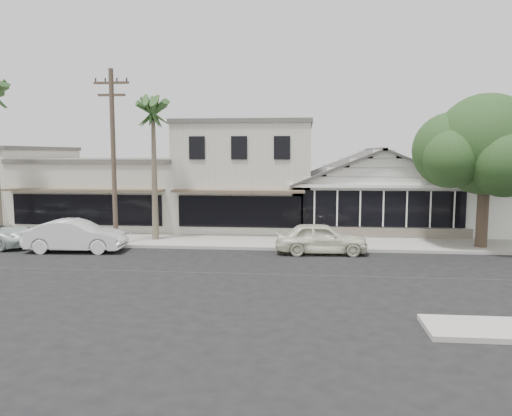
# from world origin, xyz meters

# --- Properties ---
(ground) EXTENTS (140.00, 140.00, 0.00)m
(ground) POSITION_xyz_m (0.00, 0.00, 0.00)
(ground) COLOR black
(ground) RESTS_ON ground
(sidewalk_north) EXTENTS (90.00, 3.50, 0.15)m
(sidewalk_north) POSITION_xyz_m (-8.00, 6.75, 0.07)
(sidewalk_north) COLOR #9E9991
(sidewalk_north) RESTS_ON ground
(corner_shop) EXTENTS (10.40, 8.60, 5.10)m
(corner_shop) POSITION_xyz_m (5.00, 12.47, 2.62)
(corner_shop) COLOR silver
(corner_shop) RESTS_ON ground
(row_building_near) EXTENTS (8.00, 10.00, 6.50)m
(row_building_near) POSITION_xyz_m (-3.00, 13.50, 3.25)
(row_building_near) COLOR silver
(row_building_near) RESTS_ON ground
(row_building_midnear) EXTENTS (10.00, 10.00, 4.20)m
(row_building_midnear) POSITION_xyz_m (-12.00, 13.50, 2.10)
(row_building_midnear) COLOR beige
(row_building_midnear) RESTS_ON ground
(utility_pole) EXTENTS (1.80, 0.24, 9.00)m
(utility_pole) POSITION_xyz_m (-9.00, 5.20, 4.79)
(utility_pole) COLOR brown
(utility_pole) RESTS_ON ground
(car_0) EXTENTS (4.47, 1.99, 1.49)m
(car_0) POSITION_xyz_m (1.50, 4.40, 0.75)
(car_0) COLOR silver
(car_0) RESTS_ON ground
(car_1) EXTENTS (4.86, 1.98, 1.57)m
(car_1) POSITION_xyz_m (-10.45, 3.70, 0.78)
(car_1) COLOR silver
(car_1) RESTS_ON ground
(shade_tree) EXTENTS (6.94, 6.28, 7.70)m
(shade_tree) POSITION_xyz_m (9.43, 6.39, 5.07)
(shade_tree) COLOR #4F3D30
(shade_tree) RESTS_ON ground
(palm_east) EXTENTS (3.25, 3.25, 8.13)m
(palm_east) POSITION_xyz_m (-7.35, 6.68, 6.97)
(palm_east) COLOR #726651
(palm_east) RESTS_ON ground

